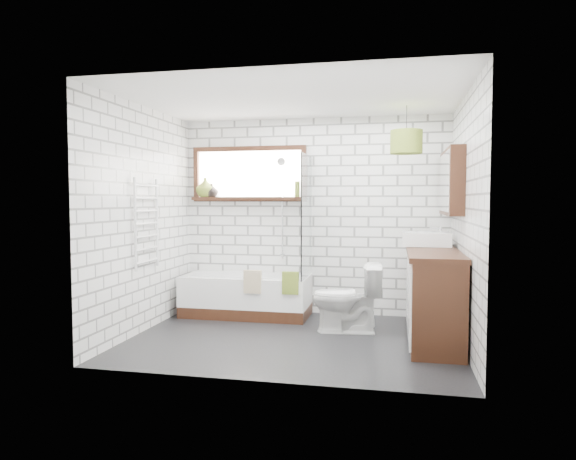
% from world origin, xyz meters
% --- Properties ---
extents(floor, '(3.40, 2.60, 0.01)m').
position_xyz_m(floor, '(0.00, 0.00, -0.01)').
color(floor, black).
rests_on(floor, ground).
extents(ceiling, '(3.40, 2.60, 0.01)m').
position_xyz_m(ceiling, '(0.00, 0.00, 2.50)').
color(ceiling, white).
rests_on(ceiling, ground).
extents(wall_back, '(3.40, 0.01, 2.50)m').
position_xyz_m(wall_back, '(0.00, 1.30, 1.25)').
color(wall_back, white).
rests_on(wall_back, ground).
extents(wall_front, '(3.40, 0.01, 2.50)m').
position_xyz_m(wall_front, '(0.00, -1.30, 1.25)').
color(wall_front, white).
rests_on(wall_front, ground).
extents(wall_left, '(0.01, 2.60, 2.50)m').
position_xyz_m(wall_left, '(-1.70, 0.00, 1.25)').
color(wall_left, white).
rests_on(wall_left, ground).
extents(wall_right, '(0.01, 2.60, 2.50)m').
position_xyz_m(wall_right, '(1.70, 0.00, 1.25)').
color(wall_right, white).
rests_on(wall_right, ground).
extents(window, '(1.52, 0.16, 0.68)m').
position_xyz_m(window, '(-0.85, 1.26, 1.80)').
color(window, black).
rests_on(window, wall_back).
extents(towel_radiator, '(0.06, 0.52, 1.00)m').
position_xyz_m(towel_radiator, '(-1.66, 0.00, 1.20)').
color(towel_radiator, white).
rests_on(towel_radiator, wall_left).
extents(mirror_cabinet, '(0.16, 1.20, 0.70)m').
position_xyz_m(mirror_cabinet, '(1.62, 0.60, 1.65)').
color(mirror_cabinet, black).
rests_on(mirror_cabinet, wall_right).
extents(shower_riser, '(0.02, 0.02, 1.30)m').
position_xyz_m(shower_riser, '(-0.40, 1.26, 1.35)').
color(shower_riser, silver).
rests_on(shower_riser, wall_back).
extents(bathtub, '(1.58, 0.70, 0.51)m').
position_xyz_m(bathtub, '(-0.80, 0.95, 0.26)').
color(bathtub, white).
rests_on(bathtub, floor).
extents(shower_screen, '(0.02, 0.72, 1.50)m').
position_xyz_m(shower_screen, '(-0.03, 0.95, 1.26)').
color(shower_screen, white).
rests_on(shower_screen, bathtub).
extents(towel_green, '(0.19, 0.05, 0.27)m').
position_xyz_m(towel_green, '(-0.16, 0.60, 0.49)').
color(towel_green, olive).
rests_on(towel_green, bathtub).
extents(towel_beige, '(0.21, 0.05, 0.27)m').
position_xyz_m(towel_beige, '(-0.62, 0.60, 0.49)').
color(towel_beige, tan).
rests_on(towel_beige, bathtub).
extents(vanity, '(0.53, 1.65, 0.94)m').
position_xyz_m(vanity, '(1.43, 0.28, 0.47)').
color(vanity, black).
rests_on(vanity, floor).
extents(basin, '(0.53, 0.46, 0.15)m').
position_xyz_m(basin, '(1.37, 0.77, 1.02)').
color(basin, white).
rests_on(basin, vanity).
extents(tap, '(0.04, 0.04, 0.17)m').
position_xyz_m(tap, '(1.53, 0.77, 1.08)').
color(tap, silver).
rests_on(tap, vanity).
extents(toilet, '(0.50, 0.79, 0.76)m').
position_xyz_m(toilet, '(0.52, 0.40, 0.38)').
color(toilet, white).
rests_on(toilet, floor).
extents(vase_olive, '(0.30, 0.30, 0.26)m').
position_xyz_m(vase_olive, '(-1.44, 1.23, 1.61)').
color(vase_olive, olive).
rests_on(vase_olive, window).
extents(vase_dark, '(0.19, 0.19, 0.18)m').
position_xyz_m(vase_dark, '(-1.35, 1.23, 1.57)').
color(vase_dark, black).
rests_on(vase_dark, window).
extents(bottle, '(0.08, 0.08, 0.20)m').
position_xyz_m(bottle, '(-0.20, 1.23, 1.58)').
color(bottle, olive).
rests_on(bottle, window).
extents(pendant, '(0.35, 0.35, 0.26)m').
position_xyz_m(pendant, '(1.14, 0.63, 2.10)').
color(pendant, olive).
rests_on(pendant, ceiling).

